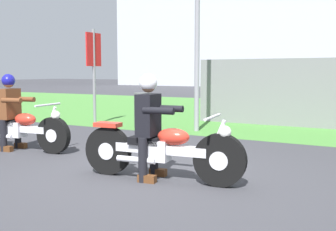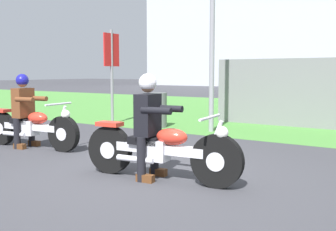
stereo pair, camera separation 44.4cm
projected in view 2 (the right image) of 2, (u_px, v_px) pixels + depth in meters
ground at (142, 175)px, 5.56m from camera, size 120.00×120.00×0.00m
grass_verge at (312, 114)px, 13.50m from camera, size 60.00×12.00×0.01m
motorcycle_lead at (160, 150)px, 5.28m from camera, size 2.29×0.66×0.90m
rider_lead at (149, 118)px, 5.31m from camera, size 0.58×0.50×1.42m
motorcycle_follow at (31, 127)px, 7.52m from camera, size 2.25×0.66×0.88m
rider_follow at (24, 105)px, 7.55m from camera, size 0.58×0.50×1.41m
trash_can at (158, 110)px, 10.35m from camera, size 0.44×0.44×0.90m
sign_banner at (112, 62)px, 10.97m from camera, size 0.08×0.60×2.60m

